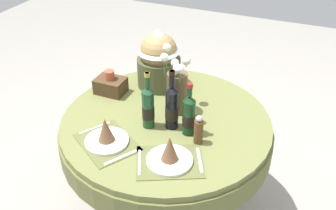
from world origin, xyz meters
TOP-DOWN VIEW (x-y plane):
  - ground at (0.00, 0.00)m, footprint 8.00×8.00m
  - dining_table at (0.00, 0.00)m, footprint 1.28×1.28m
  - place_setting_left at (-0.21, -0.33)m, footprint 0.43×0.40m
  - place_setting_right at (0.17, -0.34)m, footprint 0.42×0.38m
  - flower_vase at (0.02, 0.11)m, footprint 0.19×0.25m
  - wine_bottle_left at (0.06, -0.06)m, footprint 0.08×0.08m
  - wine_bottle_centre at (-0.07, -0.10)m, footprint 0.07×0.07m
  - wine_bottle_right at (0.17, -0.08)m, footprint 0.07×0.07m
  - pepper_mill at (0.25, -0.14)m, footprint 0.05×0.05m
  - gift_tub_back_left at (-0.20, 0.36)m, footprint 0.29×0.29m
  - woven_basket_side_left at (-0.46, 0.14)m, footprint 0.19×0.14m

SIDE VIEW (x-z plane):
  - ground at x=0.00m, z-range 0.00..0.00m
  - dining_table at x=0.00m, z-range 0.25..1.02m
  - place_setting_left at x=-0.21m, z-range 0.73..0.89m
  - place_setting_right at x=0.17m, z-range 0.73..0.89m
  - woven_basket_side_left at x=-0.46m, z-range 0.74..0.90m
  - pepper_mill at x=0.25m, z-range 0.76..0.93m
  - wine_bottle_right at x=0.17m, z-range 0.73..1.05m
  - wine_bottle_centre at x=-0.07m, z-range 0.72..1.07m
  - wine_bottle_left at x=0.06m, z-range 0.72..1.08m
  - flower_vase at x=0.02m, z-range 0.72..1.14m
  - gift_tub_back_left at x=-0.20m, z-range 0.77..1.18m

